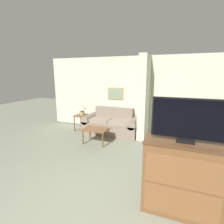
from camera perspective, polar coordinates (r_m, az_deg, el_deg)
The scene contains 10 objects.
wall_back at distance 6.03m, azimuth 10.28°, elevation 5.24°, with size 7.23×0.16×2.60m.
wall_partition_pillar at distance 5.57m, azimuth 10.39°, elevation 4.72°, with size 0.24×0.77×2.60m.
couch at distance 6.04m, azimuth -0.25°, elevation -4.02°, with size 1.91×0.84×0.86m.
coffee_table at distance 5.19m, azimuth -5.32°, elevation -5.98°, with size 0.72×0.50×0.45m.
side_table at distance 6.40m, azimuth -9.66°, elevation -1.73°, with size 0.48×0.48×0.57m.
table_lamp at distance 6.32m, azimuth -9.78°, elevation 1.43°, with size 0.32×0.32×0.42m.
tv_dresser at distance 2.89m, azimuth 21.76°, elevation -19.29°, with size 1.10×0.49×1.10m.
tv at distance 2.56m, azimuth 23.30°, elevation -2.52°, with size 0.93×0.16×0.61m.
bed at distance 5.02m, azimuth 26.37°, elevation -9.12°, with size 1.60×2.20×0.58m.
backpack at distance 4.99m, azimuth 29.50°, elevation -3.37°, with size 0.29×0.22×0.44m.
Camera 1 is at (1.13, -1.62, 2.03)m, focal length 28.00 mm.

